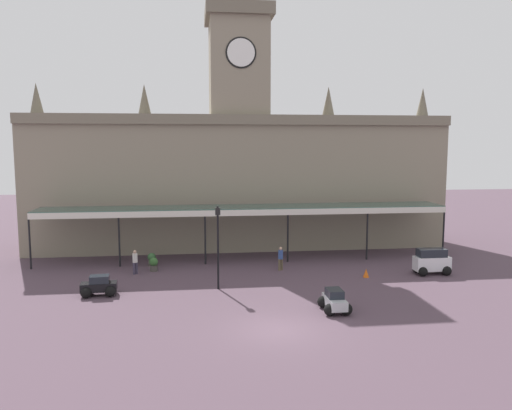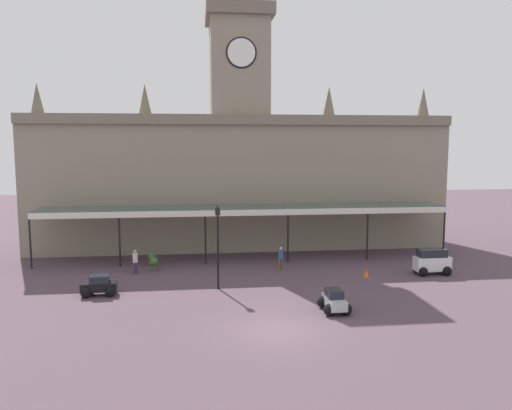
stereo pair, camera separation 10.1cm
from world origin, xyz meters
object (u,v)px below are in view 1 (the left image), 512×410
pedestrian_beside_cars (135,261)px  planter_by_canopy (152,259)px  car_white_van (432,263)px  car_black_sedan (99,287)px  pedestrian_crossing_forecourt (281,258)px  car_silver_sedan (335,302)px  planter_near_kerb (154,264)px  traffic_cone (366,273)px  victorian_lamppost (218,238)px

pedestrian_beside_cars → planter_by_canopy: size_ratio=1.74×
car_white_van → car_black_sedan: 21.80m
car_black_sedan → pedestrian_crossing_forecourt: bearing=21.5°
car_silver_sedan → pedestrian_beside_cars: bearing=141.0°
planter_by_canopy → car_black_sedan: bearing=-109.6°
car_black_sedan → planter_near_kerb: (2.75, 5.45, -0.01)m
car_silver_sedan → traffic_cone: car_silver_sedan is taller
planter_by_canopy → planter_near_kerb: bearing=-80.5°
victorian_lamppost → traffic_cone: size_ratio=8.87×
traffic_cone → planter_near_kerb: bearing=166.4°
car_white_van → pedestrian_beside_cars: 20.28m
car_silver_sedan → pedestrian_crossing_forecourt: bearing=98.5°
car_black_sedan → traffic_cone: bearing=6.8°
car_black_sedan → victorian_lamppost: 7.54m
car_white_van → pedestrian_crossing_forecourt: car_white_van is taller
pedestrian_crossing_forecourt → car_black_sedan: bearing=-158.5°
planter_by_canopy → planter_near_kerb: 1.56m
pedestrian_beside_cars → victorian_lamppost: victorian_lamppost is taller
pedestrian_crossing_forecourt → pedestrian_beside_cars: bearing=178.9°
car_white_van → traffic_cone: size_ratio=4.13×
car_silver_sedan → car_black_sedan: same height
victorian_lamppost → planter_near_kerb: 7.10m
pedestrian_crossing_forecourt → pedestrian_beside_cars: same height
pedestrian_crossing_forecourt → pedestrian_beside_cars: 10.05m
planter_by_canopy → car_white_van: bearing=-13.9°
pedestrian_crossing_forecourt → planter_by_canopy: size_ratio=1.74×
pedestrian_beside_cars → traffic_cone: pedestrian_beside_cars is taller
car_silver_sedan → traffic_cone: (4.01, 6.50, -0.21)m
car_white_van → victorian_lamppost: bearing=-173.1°
traffic_cone → planter_by_canopy: bearing=161.1°
traffic_cone → pedestrian_beside_cars: bearing=169.9°
pedestrian_crossing_forecourt → planter_near_kerb: 8.92m
car_white_van → planter_by_canopy: size_ratio=2.50×
car_silver_sedan → pedestrian_crossing_forecourt: size_ratio=1.23×
pedestrian_crossing_forecourt → victorian_lamppost: 6.55m
car_black_sedan → victorian_lamppost: (7.03, 0.47, 2.69)m
planter_by_canopy → car_silver_sedan: bearing=-47.6°
victorian_lamppost → planter_near_kerb: (-4.28, 4.98, -2.70)m
pedestrian_beside_cars → victorian_lamppost: size_ratio=0.32×
victorian_lamppost → traffic_cone: bearing=8.8°
car_black_sedan → planter_by_canopy: 7.42m
car_white_van → victorian_lamppost: size_ratio=0.47×
car_black_sedan → pedestrian_beside_cars: bearing=71.8°
car_white_van → pedestrian_crossing_forecourt: bearing=167.1°
pedestrian_crossing_forecourt → planter_near_kerb: size_ratio=1.74×
victorian_lamppost → traffic_cone: 10.47m
car_black_sedan → planter_near_kerb: size_ratio=2.20×
car_black_sedan → victorian_lamppost: victorian_lamppost is taller
car_silver_sedan → planter_by_canopy: size_ratio=2.14×
car_silver_sedan → pedestrian_crossing_forecourt: 9.16m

